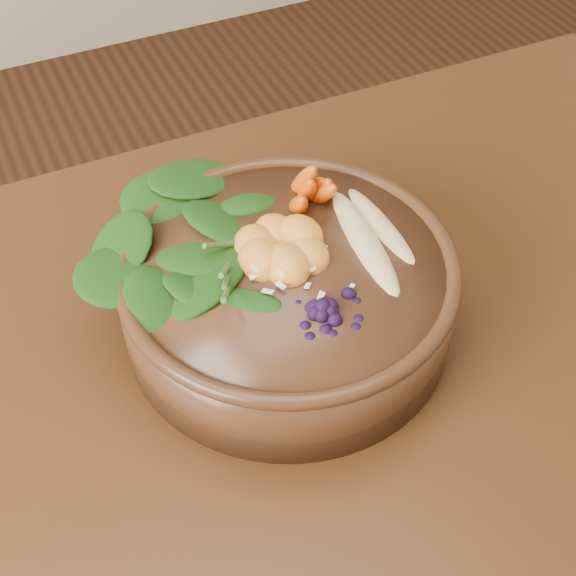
% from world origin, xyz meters
% --- Properties ---
extents(stoneware_bowl, '(0.29, 0.29, 0.08)m').
position_xyz_m(stoneware_bowl, '(0.24, 0.14, 0.79)').
color(stoneware_bowl, '#4B2B16').
rests_on(stoneware_bowl, dining_table).
extents(kale_heap, '(0.19, 0.17, 0.04)m').
position_xyz_m(kale_heap, '(0.19, 0.20, 0.85)').
color(kale_heap, '#1B4C10').
rests_on(kale_heap, stoneware_bowl).
extents(carrot_cluster, '(0.06, 0.06, 0.08)m').
position_xyz_m(carrot_cluster, '(0.29, 0.22, 0.87)').
color(carrot_cluster, orange).
rests_on(carrot_cluster, stoneware_bowl).
extents(banana_halves, '(0.06, 0.16, 0.03)m').
position_xyz_m(banana_halves, '(0.32, 0.15, 0.84)').
color(banana_halves, '#E0CC84').
rests_on(banana_halves, stoneware_bowl).
extents(mandarin_cluster, '(0.08, 0.09, 0.03)m').
position_xyz_m(mandarin_cluster, '(0.24, 0.16, 0.84)').
color(mandarin_cluster, orange).
rests_on(mandarin_cluster, stoneware_bowl).
extents(blueberry_pile, '(0.13, 0.10, 0.04)m').
position_xyz_m(blueberry_pile, '(0.24, 0.08, 0.85)').
color(blueberry_pile, black).
rests_on(blueberry_pile, stoneware_bowl).
extents(coconut_flakes, '(0.09, 0.07, 0.01)m').
position_xyz_m(coconut_flakes, '(0.24, 0.12, 0.83)').
color(coconut_flakes, white).
rests_on(coconut_flakes, stoneware_bowl).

